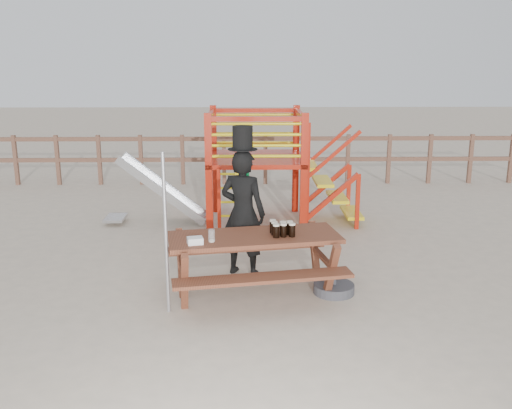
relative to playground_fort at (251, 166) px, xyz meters
The scene contains 10 objects.
ground 3.74m from the playground_fort, 91.99° to the right, with size 60.00×60.00×0.00m, color #C4B098.
back_fence 3.44m from the playground_fort, 92.08° to the left, with size 15.09×0.09×1.20m.
playground_fort is the anchor object (origin of this frame).
picnic_table 3.45m from the playground_fort, 90.08° to the right, with size 2.34×1.81×0.82m.
man_with_hat 2.60m from the playground_fort, 93.24° to the right, with size 0.76×0.64×2.09m.
metal_pole 3.97m from the playground_fort, 105.22° to the right, with size 0.04×0.04×1.94m, color #B2B2B7.
parasol_base 3.61m from the playground_fort, 72.71° to the right, with size 0.53×0.53×0.22m.
paper_bag 3.81m from the playground_fort, 100.80° to the right, with size 0.18×0.14×0.08m, color white.
stout_pints 3.44m from the playground_fort, 84.38° to the right, with size 0.31×0.28×0.17m.
empty_glasses 3.69m from the playground_fort, 98.11° to the right, with size 0.08×0.08×0.15m.
Camera 1 is at (0.01, -6.61, 2.95)m, focal length 40.00 mm.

